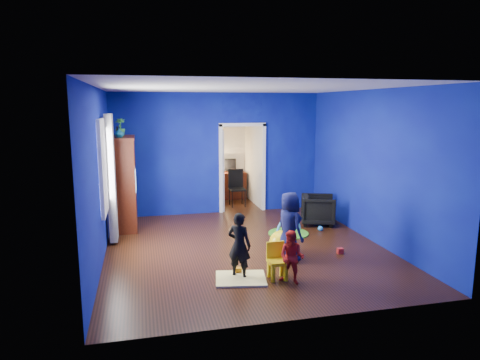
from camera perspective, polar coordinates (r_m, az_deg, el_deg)
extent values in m
cube|color=black|center=(7.99, 0.71, -9.05)|extent=(5.00, 5.50, 0.01)
cube|color=white|center=(7.57, 0.75, 12.20)|extent=(5.00, 5.50, 0.01)
cube|color=navy|center=(10.31, -2.95, 3.52)|extent=(5.00, 0.02, 2.90)
cube|color=navy|center=(5.07, 8.23, -3.29)|extent=(5.00, 0.02, 2.90)
cube|color=navy|center=(7.46, -18.26, 0.56)|extent=(0.02, 5.50, 2.90)
cube|color=navy|center=(8.59, 17.15, 1.80)|extent=(0.02, 5.50, 2.90)
imported|color=black|center=(9.61, 10.37, -3.92)|extent=(0.91, 0.89, 0.65)
imported|color=black|center=(6.55, -0.10, -8.69)|extent=(0.44, 0.42, 1.02)
imported|color=#10113C|center=(7.31, 6.61, -6.14)|extent=(0.52, 0.66, 1.17)
imported|color=red|center=(6.42, 6.92, -10.20)|extent=(0.49, 0.48, 0.80)
imported|color=#0D5E6E|center=(8.96, -15.80, 6.07)|extent=(0.21, 0.21, 0.19)
imported|color=#328A35|center=(9.47, -15.69, 6.82)|extent=(0.22, 0.22, 0.37)
cube|color=#3F140A|center=(9.38, -15.42, -0.37)|extent=(0.58, 1.14, 1.96)
cube|color=silver|center=(9.37, -15.18, -0.12)|extent=(0.46, 0.70, 0.54)
cube|color=#F2E07A|center=(6.63, 0.10, -13.01)|extent=(0.84, 0.72, 0.03)
sphere|color=yellow|center=(7.62, 5.56, -8.32)|extent=(0.44, 0.44, 0.44)
cube|color=yellow|center=(6.60, 5.04, -10.97)|extent=(0.28, 0.28, 0.50)
cylinder|color=#449621|center=(8.89, 6.48, -7.06)|extent=(0.82, 0.82, 0.02)
torus|color=#3F8CD8|center=(8.89, 6.48, -7.01)|extent=(0.68, 0.39, 0.74)
cube|color=white|center=(7.79, -17.97, 1.70)|extent=(0.03, 0.95, 1.55)
cube|color=slate|center=(8.37, -16.78, 0.22)|extent=(0.14, 0.42, 2.40)
cube|color=white|center=(10.49, 0.30, 1.44)|extent=(1.16, 0.10, 2.10)
cube|color=#3D140A|center=(12.05, -1.38, -0.70)|extent=(0.88, 0.44, 0.75)
cube|color=black|center=(12.08, -1.51, 2.08)|extent=(0.40, 0.05, 0.32)
sphere|color=#FFD88C|center=(11.97, -2.76, 1.90)|extent=(0.14, 0.14, 0.14)
cube|color=black|center=(11.12, -0.37, -1.16)|extent=(0.40, 0.40, 0.92)
cube|color=white|center=(11.97, -1.52, 7.15)|extent=(0.88, 0.24, 0.04)
cube|color=red|center=(7.89, 13.21, -9.19)|extent=(0.10, 0.08, 0.10)
sphere|color=#2991E9|center=(9.18, 10.67, -6.35)|extent=(0.11, 0.11, 0.11)
cube|color=orange|center=(6.82, -0.25, -12.01)|extent=(0.10, 0.08, 0.10)
sphere|color=green|center=(8.59, 6.12, -7.36)|extent=(0.11, 0.11, 0.11)
cube|color=#DE53B6|center=(8.63, 6.66, -7.33)|extent=(0.10, 0.08, 0.10)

